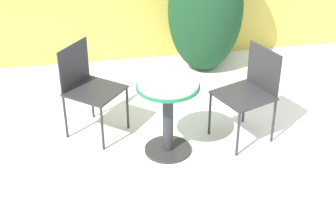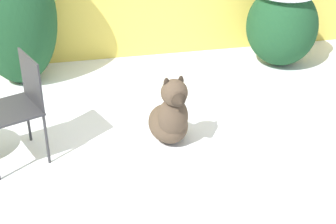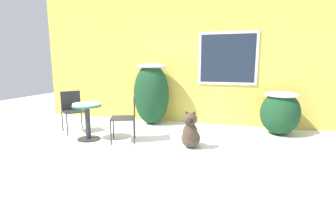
% 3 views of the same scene
% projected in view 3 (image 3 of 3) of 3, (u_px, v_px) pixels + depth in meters
% --- Properties ---
extents(ground_plane, '(16.00, 16.00, 0.00)m').
position_uv_depth(ground_plane, '(159.00, 148.00, 4.72)').
color(ground_plane, white).
extents(house_wall, '(8.00, 0.10, 3.39)m').
position_uv_depth(house_wall, '(188.00, 55.00, 6.47)').
color(house_wall, '#DBC14C').
rests_on(house_wall, ground_plane).
extents(shrub_left, '(0.87, 0.78, 1.49)m').
position_uv_depth(shrub_left, '(151.00, 93.00, 6.43)').
color(shrub_left, '#194223').
rests_on(shrub_left, ground_plane).
extents(shrub_middle, '(0.81, 0.85, 0.91)m').
position_uv_depth(shrub_middle, '(280.00, 112.00, 5.55)').
color(shrub_middle, '#194223').
rests_on(shrub_middle, ground_plane).
extents(patio_table, '(0.56, 0.56, 0.73)m').
position_uv_depth(patio_table, '(87.00, 114.00, 5.14)').
color(patio_table, '#2D2D30').
rests_on(patio_table, ground_plane).
extents(patio_chair_near_table, '(0.65, 0.65, 0.89)m').
position_uv_depth(patio_chair_near_table, '(73.00, 109.00, 5.78)').
color(patio_chair_near_table, '#2D2D30').
rests_on(patio_chair_near_table, ground_plane).
extents(patio_chair_far_side, '(0.60, 0.60, 0.89)m').
position_uv_depth(patio_chair_far_side, '(127.00, 116.00, 5.03)').
color(patio_chair_far_side, '#2D2D30').
rests_on(patio_chair_far_side, ground_plane).
extents(dog, '(0.39, 0.67, 0.69)m').
position_uv_depth(dog, '(190.00, 134.00, 4.68)').
color(dog, '#4C3D2D').
rests_on(dog, ground_plane).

